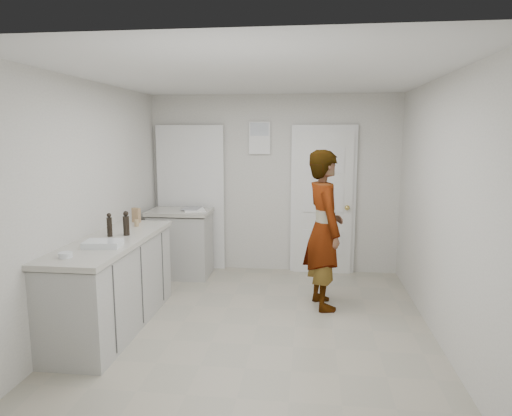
# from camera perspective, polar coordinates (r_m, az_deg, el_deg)

# --- Properties ---
(ground) EXTENTS (4.00, 4.00, 0.00)m
(ground) POSITION_cam_1_polar(r_m,az_deg,el_deg) (4.87, 0.16, -14.43)
(ground) COLOR #A8A08D
(ground) RESTS_ON ground
(room_shell) EXTENTS (4.00, 4.00, 4.00)m
(room_shell) POSITION_cam_1_polar(r_m,az_deg,el_deg) (6.49, 0.64, 0.99)
(room_shell) COLOR beige
(room_shell) RESTS_ON ground
(main_counter) EXTENTS (0.64, 1.96, 0.93)m
(main_counter) POSITION_cam_1_polar(r_m,az_deg,el_deg) (4.91, -17.41, -9.34)
(main_counter) COLOR beige
(main_counter) RESTS_ON ground
(side_counter) EXTENTS (0.84, 0.61, 0.93)m
(side_counter) POSITION_cam_1_polar(r_m,az_deg,el_deg) (6.42, -9.38, -4.64)
(side_counter) COLOR beige
(side_counter) RESTS_ON ground
(person) EXTENTS (0.59, 0.75, 1.79)m
(person) POSITION_cam_1_polar(r_m,az_deg,el_deg) (5.17, 8.49, -2.71)
(person) COLOR silver
(person) RESTS_ON ground
(cake_mix_box) EXTENTS (0.11, 0.08, 0.17)m
(cake_mix_box) POSITION_cam_1_polar(r_m,az_deg,el_deg) (5.56, -14.74, -0.87)
(cake_mix_box) COLOR #8E6347
(cake_mix_box) RESTS_ON main_counter
(spice_jar) EXTENTS (0.05, 0.05, 0.08)m
(spice_jar) POSITION_cam_1_polar(r_m,az_deg,el_deg) (5.31, -14.70, -1.83)
(spice_jar) COLOR #A2865C
(spice_jar) RESTS_ON main_counter
(oil_cruet_a) EXTENTS (0.06, 0.06, 0.25)m
(oil_cruet_a) POSITION_cam_1_polar(r_m,az_deg,el_deg) (4.87, -15.92, -1.90)
(oil_cruet_a) COLOR black
(oil_cruet_a) RESTS_ON main_counter
(oil_cruet_b) EXTENTS (0.05, 0.05, 0.24)m
(oil_cruet_b) POSITION_cam_1_polar(r_m,az_deg,el_deg) (4.86, -17.85, -2.06)
(oil_cruet_b) COLOR black
(oil_cruet_b) RESTS_ON main_counter
(baking_dish) EXTENTS (0.36, 0.27, 0.06)m
(baking_dish) POSITION_cam_1_polar(r_m,az_deg,el_deg) (4.45, -18.59, -4.30)
(baking_dish) COLOR silver
(baking_dish) RESTS_ON main_counter
(egg_bowl) EXTENTS (0.12, 0.12, 0.04)m
(egg_bowl) POSITION_cam_1_polar(r_m,az_deg,el_deg) (4.19, -22.72, -5.44)
(egg_bowl) COLOR silver
(egg_bowl) RESTS_ON main_counter
(papers) EXTENTS (0.38, 0.42, 0.01)m
(papers) POSITION_cam_1_polar(r_m,az_deg,el_deg) (6.29, -7.71, -0.23)
(papers) COLOR white
(papers) RESTS_ON side_counter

